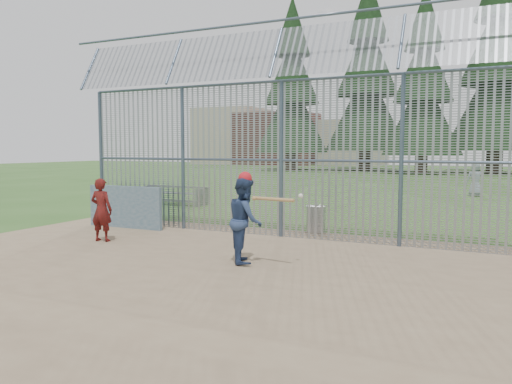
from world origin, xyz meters
The scene contains 12 objects.
ground centered at (0.00, 0.00, 0.00)m, with size 120.00×120.00×0.00m, color #2D511E.
dirt_infield centered at (0.00, -0.50, 0.01)m, with size 14.00×10.00×0.02m, color #756047.
dugout_wall centered at (-4.60, 2.90, 0.62)m, with size 2.50×0.12×1.20m, color #38566B.
batter centered at (0.47, 0.50, 0.87)m, with size 0.83×0.65×1.71m, color navy.
onlooker centered at (-3.73, 1.00, 0.80)m, with size 0.57×0.37×1.56m, color maroon.
bg_kid_standing centered at (4.17, 17.66, 0.82)m, with size 0.80×0.52×1.65m, color gray.
batting_gear centered at (0.62, 0.48, 1.64)m, with size 1.32×0.38×0.55m.
trash_can centered at (0.61, 4.52, 0.38)m, with size 0.56×0.56×0.82m.
bleacher centered at (-6.98, 8.68, 0.41)m, with size 3.00×0.95×0.72m.
backstop_fence centered at (1.81, 3.43, 2.36)m, with size 20.09×0.81×5.30m.
conifer_row centered at (1.93, 41.51, 10.83)m, with size 38.48×12.26×20.20m.
distant_buildings centered at (-23.18, 56.49, 3.60)m, with size 26.50×10.50×8.00m.
Camera 1 is at (4.91, -8.33, 2.32)m, focal length 35.00 mm.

